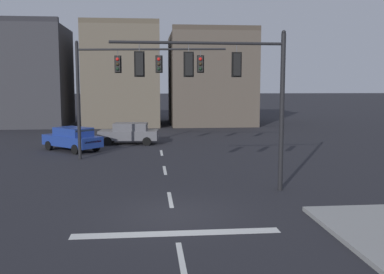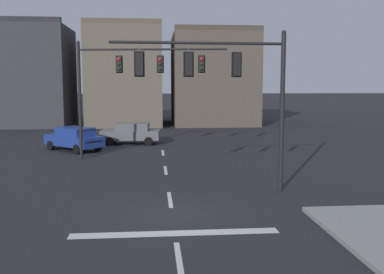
# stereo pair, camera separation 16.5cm
# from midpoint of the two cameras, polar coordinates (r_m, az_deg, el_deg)

# --- Properties ---
(ground_plane) EXTENTS (400.00, 400.00, 0.00)m
(ground_plane) POSITION_cam_midpoint_polar(r_m,az_deg,el_deg) (15.73, -2.77, -9.93)
(ground_plane) COLOR #232328
(stop_bar_paint) EXTENTS (6.40, 0.50, 0.01)m
(stop_bar_paint) POSITION_cam_midpoint_polar(r_m,az_deg,el_deg) (13.83, -2.35, -12.30)
(stop_bar_paint) COLOR silver
(stop_bar_paint) RESTS_ON ground
(lane_centreline) EXTENTS (0.16, 26.40, 0.01)m
(lane_centreline) POSITION_cam_midpoint_polar(r_m,az_deg,el_deg) (17.65, -3.09, -8.05)
(lane_centreline) COLOR silver
(lane_centreline) RESTS_ON ground
(signal_mast_near_side) EXTENTS (7.23, 0.49, 6.75)m
(signal_mast_near_side) POSITION_cam_midpoint_polar(r_m,az_deg,el_deg) (18.38, 4.42, 7.28)
(signal_mast_near_side) COLOR black
(signal_mast_near_side) RESTS_ON ground
(signal_mast_far_side) EXTENTS (8.78, 1.44, 7.08)m
(signal_mast_far_side) POSITION_cam_midpoint_polar(r_m,az_deg,el_deg) (26.63, -8.79, 7.75)
(signal_mast_far_side) COLOR black
(signal_mast_far_side) RESTS_ON ground
(car_lot_nearside) EXTENTS (4.43, 4.33, 1.61)m
(car_lot_nearside) POSITION_cam_midpoint_polar(r_m,az_deg,el_deg) (31.24, -15.31, -0.17)
(car_lot_nearside) COLOR navy
(car_lot_nearside) RESTS_ON ground
(car_lot_middle) EXTENTS (4.58, 2.23, 1.61)m
(car_lot_middle) POSITION_cam_midpoint_polar(r_m,az_deg,el_deg) (33.85, -8.24, 0.53)
(car_lot_middle) COLOR slate
(car_lot_middle) RESTS_ON ground
(building_row) EXTENTS (28.00, 11.44, 11.12)m
(building_row) POSITION_cam_midpoint_polar(r_m,az_deg,el_deg) (50.58, -7.92, 7.54)
(building_row) COLOR #38383D
(building_row) RESTS_ON ground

